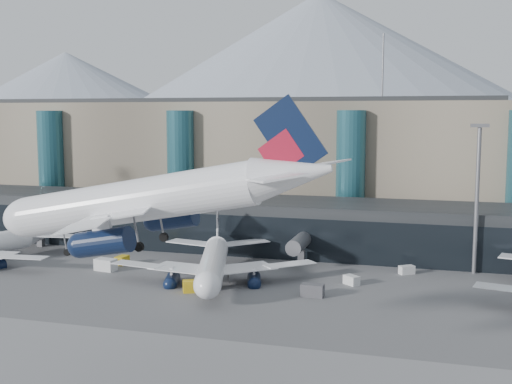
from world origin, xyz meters
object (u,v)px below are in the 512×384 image
at_px(veh_d, 407,270).
at_px(hero_jet, 166,187).
at_px(jet_parked_mid, 214,253).
at_px(veh_b, 122,260).
at_px(veh_c, 312,290).
at_px(veh_h, 194,286).
at_px(lightmast_mid, 477,190).
at_px(veh_a, 106,265).
at_px(veh_g, 351,280).

bearing_deg(veh_d, hero_jet, -144.68).
distance_m(jet_parked_mid, veh_d, 33.08).
height_order(veh_b, veh_c, veh_c).
xyz_separation_m(jet_parked_mid, veh_h, (-0.29, -8.46, -3.45)).
bearing_deg(lightmast_mid, veh_a, -165.73).
bearing_deg(jet_parked_mid, veh_g, -100.18).
relative_size(lightmast_mid, veh_d, 10.04).
height_order(lightmast_mid, veh_c, lightmast_mid).
bearing_deg(veh_a, veh_g, 12.80).
relative_size(lightmast_mid, veh_h, 7.88).
distance_m(lightmast_mid, veh_c, 34.80).
relative_size(lightmast_mid, hero_jet, 0.70).
relative_size(jet_parked_mid, veh_g, 14.09).
height_order(hero_jet, veh_a, hero_jet).
relative_size(hero_jet, veh_g, 14.34).
bearing_deg(veh_c, veh_b, 165.74).
bearing_deg(hero_jet, veh_b, 125.31).
bearing_deg(veh_b, veh_g, -88.07).
distance_m(hero_jet, veh_a, 56.25).
bearing_deg(veh_h, veh_d, 7.01).
height_order(jet_parked_mid, veh_d, jet_parked_mid).
bearing_deg(veh_h, lightmast_mid, 3.36).
bearing_deg(veh_a, veh_h, -13.58).
distance_m(veh_c, veh_h, 18.24).
bearing_deg(veh_g, hero_jet, -63.85).
height_order(hero_jet, veh_g, hero_jet).
height_order(hero_jet, veh_h, hero_jet).
bearing_deg(veh_h, veh_c, -18.06).
bearing_deg(hero_jet, veh_h, 110.76).
distance_m(lightmast_mid, veh_g, 26.96).
bearing_deg(hero_jet, veh_d, 72.96).
bearing_deg(veh_c, veh_h, -169.96).
bearing_deg(veh_h, veh_a, 130.66).
xyz_separation_m(veh_c, veh_h, (-18.04, -2.67, -0.05)).
bearing_deg(jet_parked_mid, veh_d, -85.18).
relative_size(veh_b, veh_c, 0.79).
bearing_deg(veh_c, veh_a, 173.09).
xyz_separation_m(lightmast_mid, veh_c, (-23.92, -21.40, -13.47)).
relative_size(hero_jet, veh_h, 11.22).
bearing_deg(veh_d, veh_c, -160.81).
xyz_separation_m(hero_jet, veh_b, (-30.47, 47.68, -19.64)).
bearing_deg(veh_g, veh_d, 89.78).
height_order(veh_a, veh_c, veh_a).
relative_size(veh_c, veh_g, 1.34).
relative_size(hero_jet, veh_a, 9.91).
height_order(jet_parked_mid, veh_c, jet_parked_mid).
height_order(veh_c, veh_d, veh_c).
distance_m(hero_jet, veh_d, 61.51).
height_order(veh_a, veh_g, veh_a).
distance_m(lightmast_mid, veh_b, 63.65).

